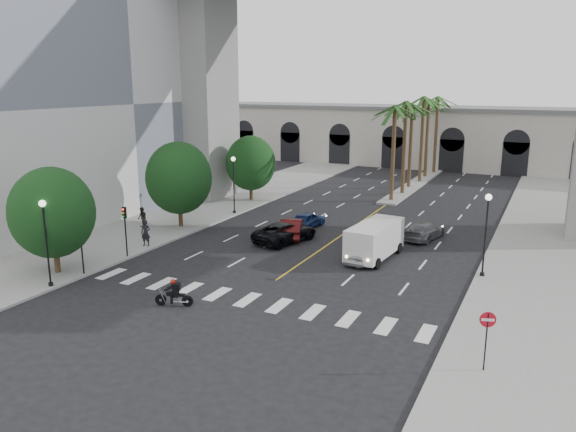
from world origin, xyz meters
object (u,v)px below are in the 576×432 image
Objects in this scene: car_a at (365,252)px; cargo_van at (374,239)px; lamp_post_left_near at (46,236)px; car_d at (424,231)px; car_c at (285,232)px; pedestrian_a at (146,233)px; lamp_post_left_far at (234,180)px; traffic_signal_far at (125,223)px; car_e at (307,220)px; car_b at (292,228)px; do_not_enter_sign at (487,329)px; lamp_post_right at (486,228)px; traffic_signal_near at (81,237)px; motorcycle_rider at (175,294)px; pedestrian_b at (142,218)px.

car_a is 0.67× the size of cargo_van.
car_d is (17.55, 20.36, -2.54)m from lamp_post_left_near.
pedestrian_a is (-8.53, -5.88, 0.36)m from car_c.
car_c is (8.17, -6.04, -2.46)m from lamp_post_left_far.
traffic_signal_far reaches higher than cargo_van.
lamp_post_left_far is 14.52m from traffic_signal_far.
lamp_post_left_far reaches higher than car_e.
lamp_post_left_far reaches higher than car_a.
car_b is (-7.12, 3.38, 0.09)m from car_a.
cargo_van is at bearing 104.77° from do_not_enter_sign.
lamp_post_right is at bearing 29.69° from lamp_post_left_near.
car_a is 7.31m from car_c.
lamp_post_right is at bearing -173.44° from car_a.
car_c is (8.07, 12.46, -1.75)m from traffic_signal_near.
lamp_post_right is 2.60× the size of motorcycle_rider.
pedestrian_b is (-19.24, 0.14, 0.33)m from car_a.
lamp_post_right reaches higher than car_a.
lamp_post_left_far is at bearing 8.82° from car_d.
cargo_van reaches higher than pedestrian_a.
lamp_post_left_far is 2.75× the size of pedestrian_a.
lamp_post_right reaches higher than car_b.
traffic_signal_far is at bearing 29.13° from car_a.
car_a is (15.09, 6.43, -1.83)m from traffic_signal_far.
car_c is at bearing 61.37° from lamp_post_left_near.
lamp_post_left_far is at bearing 90.31° from traffic_signal_near.
traffic_signal_near and traffic_signal_far have the same top height.
lamp_post_left_far is at bearing 93.64° from motorcycle_rider.
traffic_signal_near is 25.03m from car_d.
car_a is (15.19, 12.93, -2.54)m from lamp_post_left_near.
pedestrian_a is (-17.91, -11.28, 0.44)m from car_d.
car_e is at bearing 36.99° from pedestrian_a.
do_not_enter_sign reaches higher than car_d.
car_a is 19.24m from pedestrian_b.
lamp_post_left_near is 1.33× the size of car_a.
lamp_post_right reaches higher than car_c.
traffic_signal_far is at bearing 90.00° from traffic_signal_near.
car_e is (-7.24, 6.67, -0.00)m from car_a.
car_d is (9.25, 19.33, -0.02)m from motorcycle_rider.
pedestrian_b is (-4.05, 13.08, -2.21)m from lamp_post_left_near.
pedestrian_a is at bearing -158.02° from cargo_van.
lamp_post_right is at bearing 30.67° from pedestrian_b.
car_e is 2.06× the size of pedestrian_a.
traffic_signal_near is 4.00m from traffic_signal_far.
car_c is 12.36m from pedestrian_b.
traffic_signal_near is 0.78× the size of car_d.
car_b is at bearing -69.52° from car_c.
car_b is 2.42× the size of pedestrian_a.
car_c is at bearing 172.37° from lamp_post_right.
car_e is 1.45× the size of do_not_enter_sign.
traffic_signal_far reaches higher than car_a.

